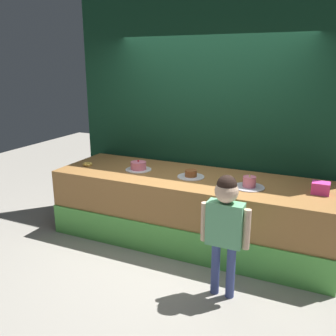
# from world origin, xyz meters

# --- Properties ---
(ground_plane) EXTENTS (12.00, 12.00, 0.00)m
(ground_plane) POSITION_xyz_m (0.00, 0.00, 0.00)
(ground_plane) COLOR gray
(stage_platform) EXTENTS (3.41, 1.08, 0.84)m
(stage_platform) POSITION_xyz_m (0.00, 0.53, 0.42)
(stage_platform) COLOR #9E6B38
(stage_platform) RESTS_ON ground_plane
(curtain_backdrop) EXTENTS (3.85, 0.08, 3.03)m
(curtain_backdrop) POSITION_xyz_m (0.00, 1.16, 1.52)
(curtain_backdrop) COLOR #113823
(curtain_backdrop) RESTS_ON ground_plane
(child_figure) EXTENTS (0.47, 0.21, 1.21)m
(child_figure) POSITION_xyz_m (0.70, -0.42, 0.78)
(child_figure) COLOR #3F4C8C
(child_figure) RESTS_ON ground_plane
(pink_box) EXTENTS (0.18, 0.14, 0.12)m
(pink_box) POSITION_xyz_m (1.45, 0.53, 0.90)
(pink_box) COLOR #E7399A
(pink_box) RESTS_ON stage_platform
(donut) EXTENTS (0.13, 0.13, 0.04)m
(donut) POSITION_xyz_m (-1.45, 0.41, 0.86)
(donut) COLOR #F2BF4C
(donut) RESTS_ON stage_platform
(cake_left) EXTENTS (0.33, 0.33, 0.13)m
(cake_left) POSITION_xyz_m (-0.72, 0.51, 0.88)
(cake_left) COLOR white
(cake_left) RESTS_ON stage_platform
(cake_center) EXTENTS (0.33, 0.33, 0.09)m
(cake_center) POSITION_xyz_m (0.00, 0.50, 0.87)
(cake_center) COLOR silver
(cake_center) RESTS_ON stage_platform
(cake_right) EXTENTS (0.34, 0.34, 0.16)m
(cake_right) POSITION_xyz_m (0.72, 0.42, 0.88)
(cake_right) COLOR silver
(cake_right) RESTS_ON stage_platform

